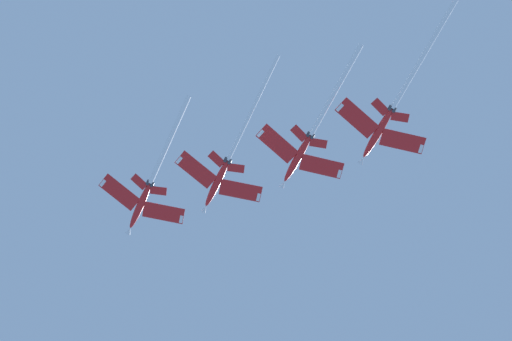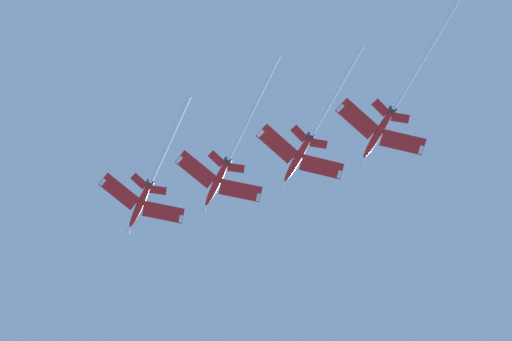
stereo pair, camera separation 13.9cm
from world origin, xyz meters
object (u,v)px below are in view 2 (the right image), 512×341
jet_lead (150,183)px  jet_second (226,164)px  jet_third (311,135)px  jet_fourth (394,106)px

jet_lead → jet_second: bearing=-47.1°
jet_third → jet_fourth: size_ratio=0.89×
jet_second → jet_third: size_ratio=1.10×
jet_second → jet_third: 19.12m
jet_second → jet_fourth: (22.24, -29.10, -6.46)m
jet_lead → jet_third: bearing=-49.7°
jet_lead → jet_third: size_ratio=1.00×
jet_third → jet_fourth: jet_third is taller
jet_lead → jet_second: (11.66, -12.56, -2.09)m
jet_lead → jet_third: (23.32, -27.54, -4.36)m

